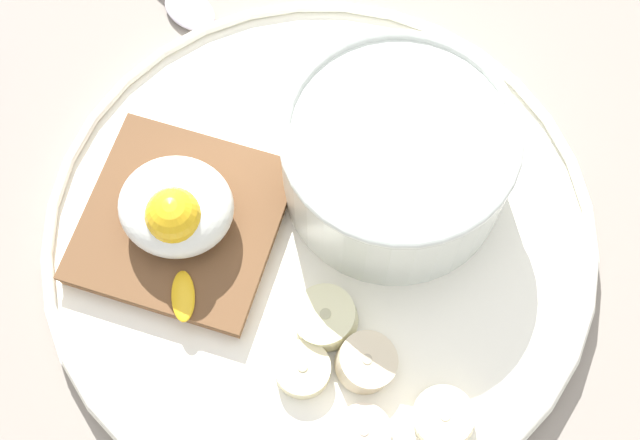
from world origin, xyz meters
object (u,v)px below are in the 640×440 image
object	(u,v)px
banana_slice_front	(366,362)
banana_slice_inner	(325,317)
toast_slice	(182,222)
banana_slice_back	(444,418)
banana_slice_left	(303,369)
banana_slice_right	(364,432)
oatmeal_bowl	(397,158)
poached_egg	(176,209)

from	to	relation	value
banana_slice_front	banana_slice_inner	world-z (taller)	same
toast_slice	banana_slice_front	bearing A→B (deg)	158.69
toast_slice	banana_slice_back	distance (cm)	16.89
banana_slice_left	banana_slice_right	size ratio (longest dim) A/B	1.27
banana_slice_front	banana_slice_back	bearing A→B (deg)	160.37
toast_slice	banana_slice_right	xyz separation A→B (cm)	(-12.26, 7.73, -0.21)
banana_slice_front	banana_slice_left	world-z (taller)	banana_slice_front
oatmeal_bowl	banana_slice_front	xyz separation A→B (cm)	(-1.38, 10.20, -2.34)
toast_slice	banana_slice_left	distance (cm)	10.22
toast_slice	banana_slice_left	world-z (taller)	same
toast_slice	banana_slice_right	distance (cm)	14.49
toast_slice	banana_slice_inner	distance (cm)	9.28
toast_slice	banana_slice_left	size ratio (longest dim) A/B	2.64
toast_slice	banana_slice_inner	bearing A→B (deg)	162.15
toast_slice	banana_slice_front	xyz separation A→B (cm)	(-11.44, 4.46, 0.14)
oatmeal_bowl	banana_slice_back	xyz separation A→B (cm)	(-5.72, 11.75, -2.35)
banana_slice_left	banana_slice_back	size ratio (longest dim) A/B	1.11
banana_slice_left	banana_slice_inner	distance (cm)	2.86
oatmeal_bowl	banana_slice_inner	size ratio (longest dim) A/B	3.29
oatmeal_bowl	banana_slice_inner	bearing A→B (deg)	81.84
oatmeal_bowl	banana_slice_left	distance (cm)	11.81
poached_egg	banana_slice_front	xyz separation A→B (cm)	(-11.36, 4.27, -2.07)
toast_slice	poached_egg	size ratio (longest dim) A/B	1.23
banana_slice_back	banana_slice_inner	world-z (taller)	same
poached_egg	toast_slice	bearing A→B (deg)	-67.58
poached_egg	banana_slice_back	bearing A→B (deg)	159.67
banana_slice_left	poached_egg	bearing A→B (deg)	-33.04
oatmeal_bowl	banana_slice_front	size ratio (longest dim) A/B	2.93
banana_slice_front	banana_slice_right	world-z (taller)	banana_slice_front
banana_slice_front	banana_slice_right	xyz separation A→B (cm)	(-0.82, 3.27, -0.35)
banana_slice_left	oatmeal_bowl	bearing A→B (deg)	-97.77
toast_slice	banana_slice_left	xyz separation A→B (cm)	(-8.50, 5.67, -0.13)
poached_egg	banana_slice_back	distance (cm)	16.87
banana_slice_front	banana_slice_back	distance (cm)	4.61
banana_slice_right	poached_egg	bearing A→B (deg)	-31.76
banana_slice_right	banana_slice_front	bearing A→B (deg)	-75.92
poached_egg	banana_slice_inner	world-z (taller)	poached_egg
banana_slice_inner	poached_egg	bearing A→B (deg)	-16.85
toast_slice	banana_slice_inner	size ratio (longest dim) A/B	2.77
oatmeal_bowl	banana_slice_right	xyz separation A→B (cm)	(-2.20, 13.47, -2.68)
oatmeal_bowl	banana_slice_left	bearing A→B (deg)	82.23
banana_slice_front	banana_slice_back	xyz separation A→B (cm)	(-4.35, 1.55, -0.02)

